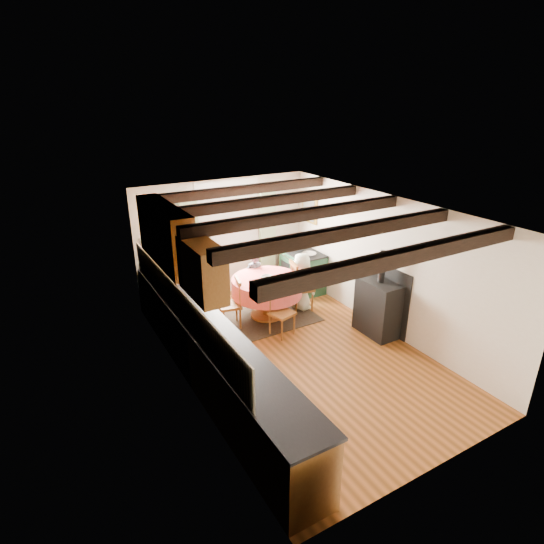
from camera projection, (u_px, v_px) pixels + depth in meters
floor at (297, 353)px, 7.11m from camera, size 3.60×5.50×0.00m
ceiling at (300, 209)px, 6.20m from camera, size 3.60×5.50×0.00m
wall_back at (224, 238)px, 8.86m from camera, size 3.60×0.00×2.40m
wall_front at (446, 381)px, 4.45m from camera, size 3.60×0.00×2.40m
wall_left at (185, 313)px, 5.82m from camera, size 0.00×5.50×2.40m
wall_right at (386, 265)px, 7.49m from camera, size 0.00×5.50×2.40m
beam_a at (404, 257)px, 4.63m from camera, size 3.60×0.16×0.16m
beam_b at (344, 233)px, 5.43m from camera, size 3.60×0.16×0.16m
beam_c at (300, 215)px, 6.24m from camera, size 3.60×0.16×0.16m
beam_d at (266, 201)px, 7.04m from camera, size 3.60×0.16×0.16m
beam_e at (239, 190)px, 7.84m from camera, size 3.60×0.16×0.16m
splash_left at (179, 304)px, 6.07m from camera, size 0.02×4.50×0.55m
splash_back at (177, 247)px, 8.39m from camera, size 1.40×0.02×0.55m
base_cabinet_left at (209, 356)px, 6.25m from camera, size 0.60×5.30×0.88m
base_cabinet_back at (182, 288)px, 8.42m from camera, size 1.30×0.60×0.88m
worktop_left at (209, 327)px, 6.08m from camera, size 0.64×5.30×0.04m
worktop_back at (181, 267)px, 8.23m from camera, size 1.30×0.64×0.04m
wall_cabinet_glass at (165, 234)px, 6.58m from camera, size 0.34×1.80×0.90m
wall_cabinet_solid at (202, 270)px, 5.40m from camera, size 0.34×0.90×0.70m
window_frame at (228, 219)px, 8.75m from camera, size 1.34×0.03×1.54m
window_pane at (228, 219)px, 8.75m from camera, size 1.20×0.01×1.40m
curtain_left at (191, 251)px, 8.47m from camera, size 0.35×0.10×2.10m
curtain_right at (267, 237)px, 9.26m from camera, size 0.35×0.10×2.10m
curtain_rod at (229, 190)px, 8.45m from camera, size 2.00×0.03×0.03m
wall_picture at (310, 208)px, 9.13m from camera, size 0.04×0.50×0.60m
wall_plate at (270, 208)px, 9.14m from camera, size 0.30×0.02×0.30m
rug at (267, 316)px, 8.28m from camera, size 1.72×1.34×0.01m
dining_table at (267, 298)px, 8.14m from camera, size 1.30×1.30×0.78m
chair_near at (282, 312)px, 7.51m from camera, size 0.47×0.49×0.89m
chair_left at (230, 303)px, 7.78m from camera, size 0.49×0.48×0.92m
chair_right at (302, 286)px, 8.40m from camera, size 0.53×0.52×0.99m
aga_range at (303, 271)px, 9.27m from camera, size 0.62×0.95×0.88m
cast_iron_stove at (379, 293)px, 7.45m from camera, size 0.46×0.76×1.53m
child_far at (254, 278)px, 8.63m from camera, size 0.40×0.26×1.08m
child_right at (301, 282)px, 8.39m from camera, size 0.47×0.62×1.15m
bowl_a at (267, 278)px, 7.97m from camera, size 0.27×0.27×0.05m
bowl_b at (280, 278)px, 7.95m from camera, size 0.25×0.25×0.06m
cup at (274, 284)px, 7.67m from camera, size 0.11×0.11×0.08m
canister_tall at (163, 262)px, 8.11m from camera, size 0.13×0.13×0.22m
canister_wide at (175, 260)px, 8.24m from camera, size 0.18×0.18×0.20m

